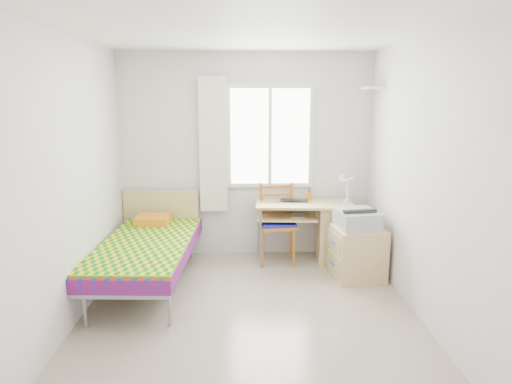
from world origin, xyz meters
TOP-DOWN VIEW (x-y plane):
  - floor at (0.00, 0.00)m, footprint 3.50×3.50m
  - ceiling at (0.00, 0.00)m, footprint 3.50×3.50m
  - wall_back at (0.00, 1.75)m, footprint 3.20×0.00m
  - wall_left at (-1.60, 0.00)m, footprint 0.00×3.50m
  - wall_right at (1.60, 0.00)m, footprint 0.00×3.50m
  - window at (0.30, 1.73)m, footprint 1.10×0.04m
  - curtain at (-0.42, 1.68)m, footprint 0.35×0.05m
  - floating_shelf at (1.49, 1.40)m, footprint 0.20×0.32m
  - bed at (-1.11, 0.75)m, footprint 1.05×2.07m
  - desk at (1.04, 1.44)m, footprint 1.24×0.64m
  - chair at (0.38, 1.43)m, footprint 0.48×0.48m
  - cabinet at (1.25, 0.83)m, footprint 0.61×0.55m
  - printer at (1.23, 0.85)m, footprint 0.47×0.53m
  - laptop at (0.59, 1.47)m, footprint 0.37×0.27m
  - pen_cup at (0.79, 1.60)m, footprint 0.08×0.08m
  - task_lamp at (1.20, 1.36)m, footprint 0.22×0.31m
  - book at (0.56, 1.43)m, footprint 0.21×0.26m

SIDE VIEW (x-z plane):
  - floor at x=0.00m, z-range 0.00..0.00m
  - cabinet at x=1.25m, z-range 0.00..0.60m
  - desk at x=1.04m, z-range 0.03..0.78m
  - bed at x=-1.11m, z-range -0.01..0.87m
  - chair at x=0.38m, z-range 0.06..1.05m
  - book at x=0.56m, z-range 0.58..0.60m
  - printer at x=1.23m, z-range 0.60..0.81m
  - laptop at x=0.59m, z-range 0.75..0.78m
  - pen_cup at x=0.79m, z-range 0.75..0.84m
  - task_lamp at x=1.20m, z-range 0.80..1.19m
  - wall_left at x=-1.60m, z-range -0.45..3.05m
  - wall_right at x=1.60m, z-range -0.45..3.05m
  - wall_back at x=0.00m, z-range -0.30..2.90m
  - curtain at x=-0.42m, z-range 0.60..2.30m
  - window at x=0.30m, z-range 0.90..2.20m
  - floating_shelf at x=1.49m, z-range 2.13..2.17m
  - ceiling at x=0.00m, z-range 2.60..2.60m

